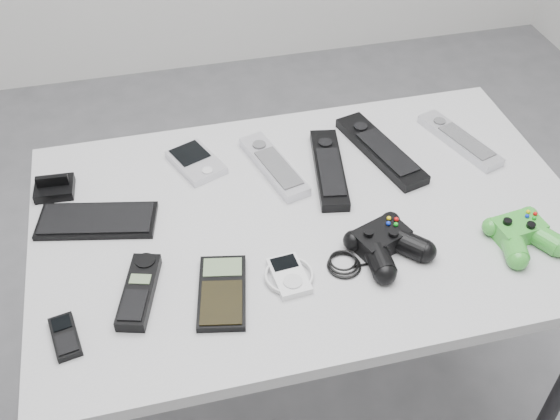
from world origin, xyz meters
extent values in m
plane|color=slate|center=(0.00, 0.00, 0.00)|extent=(3.50, 3.50, 0.00)
cube|color=#A6A6A9|center=(0.04, -0.07, 0.70)|extent=(1.06, 0.68, 0.03)
cylinder|color=black|center=(0.52, -0.37, 0.34)|extent=(0.03, 0.03, 0.68)
cylinder|color=black|center=(-0.45, 0.22, 0.34)|extent=(0.03, 0.03, 0.68)
cylinder|color=black|center=(0.52, 0.22, 0.34)|extent=(0.03, 0.03, 0.68)
cube|color=black|center=(-0.36, 0.00, 0.72)|extent=(0.24, 0.14, 0.01)
cube|color=black|center=(-0.44, 0.11, 0.73)|extent=(0.08, 0.07, 0.04)
cube|color=silver|center=(-0.15, 0.13, 0.72)|extent=(0.12, 0.15, 0.02)
cube|color=silver|center=(0.00, 0.08, 0.72)|extent=(0.11, 0.23, 0.02)
cube|color=black|center=(0.11, 0.04, 0.72)|extent=(0.10, 0.25, 0.02)
cube|color=black|center=(0.24, 0.07, 0.72)|extent=(0.13, 0.27, 0.03)
cube|color=#B8B8BF|center=(0.42, 0.07, 0.72)|extent=(0.12, 0.23, 0.02)
cube|color=black|center=(-0.42, -0.26, 0.72)|extent=(0.05, 0.09, 0.01)
cube|color=black|center=(-0.30, -0.20, 0.72)|extent=(0.09, 0.16, 0.02)
cube|color=black|center=(-0.16, -0.23, 0.72)|extent=(0.11, 0.17, 0.02)
cube|color=silver|center=(-0.04, -0.22, 0.72)|extent=(0.10, 0.10, 0.02)
camera|label=1|loc=(-0.24, -0.96, 1.59)|focal=42.00mm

